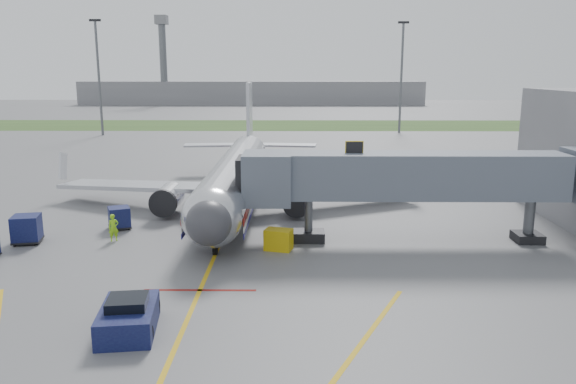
{
  "coord_description": "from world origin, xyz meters",
  "views": [
    {
      "loc": [
        5.0,
        -32.04,
        11.4
      ],
      "look_at": [
        4.59,
        6.07,
        3.2
      ],
      "focal_mm": 35.0,
      "sensor_mm": 36.0,
      "label": 1
    }
  ],
  "objects_px": {
    "belt_loader": "(209,197)",
    "ramp_worker": "(114,228)",
    "airliner": "(236,176)",
    "pushback_tug": "(128,317)"
  },
  "relations": [
    {
      "from": "belt_loader",
      "to": "ramp_worker",
      "type": "height_order",
      "value": "belt_loader"
    },
    {
      "from": "airliner",
      "to": "belt_loader",
      "type": "xyz_separation_m",
      "value": [
        -2.5,
        0.8,
        -2.06
      ]
    },
    {
      "from": "airliner",
      "to": "pushback_tug",
      "type": "height_order",
      "value": "airliner"
    },
    {
      "from": "airliner",
      "to": "ramp_worker",
      "type": "distance_m",
      "value": 12.88
    },
    {
      "from": "belt_loader",
      "to": "pushback_tug",
      "type": "bearing_deg",
      "value": -89.74
    },
    {
      "from": "airliner",
      "to": "ramp_worker",
      "type": "xyz_separation_m",
      "value": [
        -7.35,
        -10.44,
        -1.71
      ]
    },
    {
      "from": "belt_loader",
      "to": "airliner",
      "type": "bearing_deg",
      "value": -17.75
    },
    {
      "from": "airliner",
      "to": "ramp_worker",
      "type": "height_order",
      "value": "airliner"
    },
    {
      "from": "pushback_tug",
      "to": "belt_loader",
      "type": "xyz_separation_m",
      "value": [
        -0.11,
        24.89,
        -0.09
      ]
    },
    {
      "from": "ramp_worker",
      "to": "pushback_tug",
      "type": "bearing_deg",
      "value": -96.63
    }
  ]
}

